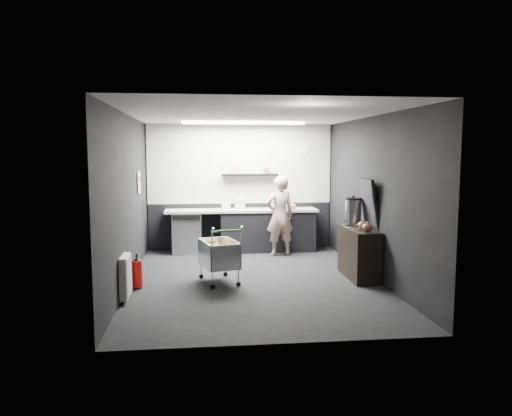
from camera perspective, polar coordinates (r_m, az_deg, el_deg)
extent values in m
plane|color=black|center=(8.31, -0.22, -8.26)|extent=(5.50, 5.50, 0.00)
plane|color=beige|center=(8.06, -0.23, 10.64)|extent=(5.50, 5.50, 0.00)
plane|color=black|center=(10.80, -1.82, 2.42)|extent=(5.50, 0.00, 5.50)
plane|color=black|center=(5.37, 2.97, -1.72)|extent=(5.50, 0.00, 5.50)
plane|color=black|center=(8.11, -14.43, 0.86)|extent=(0.00, 5.50, 5.50)
plane|color=black|center=(8.53, 13.26, 1.16)|extent=(0.00, 5.50, 5.50)
cube|color=#B4B4B0|center=(10.76, -1.82, 5.07)|extent=(3.95, 0.02, 1.70)
cube|color=black|center=(10.88, -1.79, -2.06)|extent=(3.95, 0.02, 1.00)
cube|color=black|center=(10.68, -0.69, 3.82)|extent=(1.20, 0.22, 0.04)
cylinder|color=white|center=(10.95, 5.55, 6.63)|extent=(0.20, 0.03, 0.20)
cube|color=white|center=(9.37, -13.25, 2.85)|extent=(0.02, 0.30, 0.40)
cube|color=red|center=(9.37, -13.23, 3.28)|extent=(0.02, 0.22, 0.10)
cube|color=white|center=(7.38, -14.70, -7.56)|extent=(0.10, 0.50, 0.60)
cube|color=white|center=(9.90, -1.41, 9.69)|extent=(2.40, 0.20, 0.04)
cube|color=black|center=(10.64, 1.30, -2.66)|extent=(2.00, 0.56, 0.85)
cube|color=#B1B1AC|center=(10.52, -1.66, -0.29)|extent=(3.20, 0.60, 0.05)
cube|color=#9EA0A5|center=(10.55, -7.90, -2.80)|extent=(0.60, 0.58, 0.85)
cube|color=black|center=(10.20, -7.97, -1.10)|extent=(0.56, 0.02, 0.10)
imported|color=beige|center=(10.18, 2.75, -0.87)|extent=(0.66, 0.50, 1.63)
cube|color=silver|center=(8.14, -4.23, -6.54)|extent=(0.68, 0.88, 0.02)
cube|color=silver|center=(8.09, -5.95, -5.22)|extent=(0.21, 0.76, 0.41)
cube|color=silver|center=(8.11, -2.53, -5.17)|extent=(0.21, 0.76, 0.41)
cube|color=silver|center=(7.73, -4.13, -5.76)|extent=(0.49, 0.14, 0.41)
cube|color=silver|center=(8.47, -4.34, -4.68)|extent=(0.49, 0.14, 0.41)
cylinder|color=silver|center=(7.83, -5.68, -8.06)|extent=(0.02, 0.02, 0.27)
cylinder|color=silver|center=(7.84, -2.57, -8.00)|extent=(0.02, 0.02, 0.27)
cylinder|color=silver|center=(8.50, -5.75, -6.88)|extent=(0.02, 0.02, 0.27)
cylinder|color=silver|center=(8.52, -2.89, -6.84)|extent=(0.02, 0.02, 0.27)
cylinder|color=#24872A|center=(7.59, -4.14, -2.66)|extent=(0.49, 0.16, 0.03)
cube|color=olive|center=(8.18, -5.04, -5.17)|extent=(0.28, 0.32, 0.35)
cube|color=olive|center=(8.00, -3.29, -5.56)|extent=(0.26, 0.30, 0.31)
cylinder|color=black|center=(7.86, -5.67, -8.89)|extent=(0.08, 0.05, 0.07)
cylinder|color=black|center=(8.53, -5.74, -7.66)|extent=(0.08, 0.05, 0.07)
cylinder|color=black|center=(7.87, -2.56, -8.84)|extent=(0.08, 0.05, 0.07)
cylinder|color=black|center=(8.54, -2.88, -7.61)|extent=(0.08, 0.05, 0.07)
cube|color=black|center=(8.57, 11.70, -5.08)|extent=(0.42, 1.12, 0.84)
cylinder|color=silver|center=(8.81, 11.05, -0.46)|extent=(0.28, 0.28, 0.43)
cylinder|color=black|center=(8.79, 11.08, 1.04)|extent=(0.28, 0.28, 0.04)
sphere|color=black|center=(8.78, 11.08, 1.29)|extent=(0.05, 0.05, 0.05)
ellipsoid|color=brown|center=(8.35, 12.08, -1.96)|extent=(0.17, 0.17, 0.13)
ellipsoid|color=brown|center=(8.13, 12.59, -2.19)|extent=(0.17, 0.17, 0.13)
cube|color=black|center=(8.54, 12.81, 0.53)|extent=(0.19, 0.65, 0.83)
cube|color=black|center=(8.53, 12.65, 0.53)|extent=(0.14, 0.56, 0.72)
cylinder|color=red|center=(7.98, -13.41, -7.31)|extent=(0.16, 0.16, 0.42)
cone|color=black|center=(7.93, -13.46, -5.65)|extent=(0.11, 0.11, 0.06)
cylinder|color=black|center=(7.92, -13.47, -5.35)|extent=(0.03, 0.03, 0.06)
cube|color=#977350|center=(10.57, 3.14, 0.14)|extent=(0.52, 0.41, 0.10)
cylinder|color=white|center=(10.50, -1.85, 0.43)|extent=(0.22, 0.22, 0.22)
cube|color=white|center=(10.44, -3.46, 0.19)|extent=(0.18, 0.15, 0.15)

